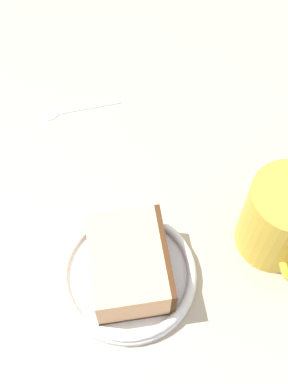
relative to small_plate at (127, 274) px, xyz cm
name	(u,v)px	position (x,y,z in cm)	size (l,w,h in cm)	color
ground_plane	(101,257)	(3.77, -2.13, -2.08)	(139.96, 139.96, 2.22)	tan
small_plate	(127,274)	(0.00, 0.00, 0.00)	(15.27, 15.27, 1.95)	white
cake_slice	(129,264)	(-0.25, -0.10, 2.73)	(11.48, 12.73, 5.29)	#472814
tea_mug	(282,219)	(-15.05, -8.43, 4.27)	(8.53, 11.11, 10.32)	gold
teaspoon	(61,111)	(14.88, -20.61, -0.61)	(10.69, 6.30, 0.80)	silver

